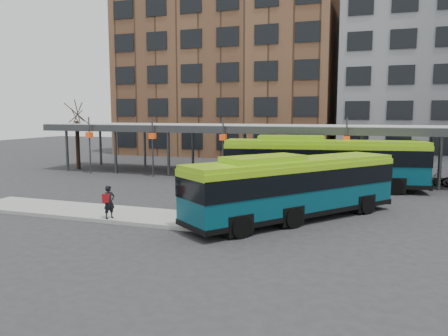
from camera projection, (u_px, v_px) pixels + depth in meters
ground at (216, 209)px, 23.27m from camera, size 120.00×120.00×0.00m
boarding_island at (94, 212)px, 22.25m from camera, size 14.00×3.00×0.18m
canopy at (271, 128)px, 34.86m from camera, size 40.00×6.53×4.80m
tree at (78, 142)px, 40.10m from camera, size 1.64×1.64×5.60m
building_brick at (229, 66)px, 55.15m from camera, size 26.00×14.00×22.00m
bus_front at (294, 186)px, 20.86m from camera, size 8.95×10.71×3.19m
bus_rear at (322, 162)px, 29.21m from camera, size 13.35×4.88×3.60m
pedestrian at (109, 202)px, 20.45m from camera, size 0.58×0.68×1.57m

